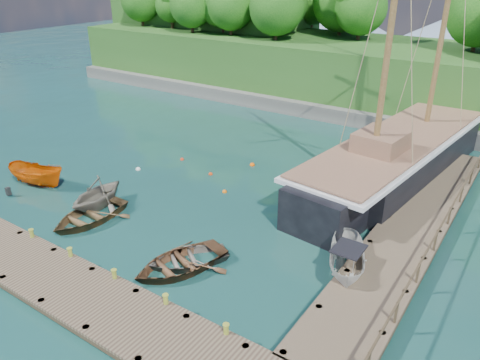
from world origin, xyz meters
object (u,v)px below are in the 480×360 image
object	(u,v)px
motorboat_orange	(39,185)
schooner	(399,158)
rowboat_0	(90,221)
rowboat_3	(188,263)
rowboat_2	(180,269)
cabin_boat_white	(346,274)
rowboat_1	(99,207)

from	to	relation	value
motorboat_orange	schooner	bearing A→B (deg)	-62.91
schooner	rowboat_0	bearing A→B (deg)	-120.86
rowboat_3	schooner	xyz separation A→B (m)	(5.10, 16.02, 1.18)
rowboat_2	schooner	size ratio (longest dim) A/B	0.16
rowboat_0	motorboat_orange	distance (m)	6.56
cabin_boat_white	schooner	distance (m)	12.75
rowboat_1	cabin_boat_white	distance (m)	14.82
schooner	motorboat_orange	bearing A→B (deg)	-135.08
rowboat_0	schooner	bearing A→B (deg)	54.13
rowboat_2	rowboat_3	distance (m)	0.57
rowboat_2	rowboat_3	xyz separation A→B (m)	(0.02, 0.57, 0.00)
rowboat_0	rowboat_3	distance (m)	7.18
cabin_boat_white	rowboat_1	bearing A→B (deg)	165.78
rowboat_3	cabin_boat_white	world-z (taller)	cabin_boat_white
rowboat_3	cabin_boat_white	bearing A→B (deg)	62.45
motorboat_orange	schooner	world-z (taller)	schooner
rowboat_2	cabin_boat_white	bearing A→B (deg)	50.57
rowboat_0	cabin_boat_white	distance (m)	14.22
rowboat_0	rowboat_3	xyz separation A→B (m)	(7.18, -0.05, 0.00)
rowboat_1	schooner	world-z (taller)	schooner
rowboat_2	schooner	bearing A→B (deg)	92.46
rowboat_1	schooner	bearing A→B (deg)	41.27
motorboat_orange	cabin_boat_white	xyz separation A→B (m)	(20.26, 2.16, 0.00)
rowboat_2	rowboat_3	world-z (taller)	rowboat_2
rowboat_0	rowboat_1	size ratio (longest dim) A/B	1.19
rowboat_3	motorboat_orange	xyz separation A→B (m)	(-13.63, 1.27, 0.00)
rowboat_1	motorboat_orange	size ratio (longest dim) A/B	0.92
motorboat_orange	cabin_boat_white	distance (m)	20.37
rowboat_0	rowboat_1	bearing A→B (deg)	123.72
rowboat_3	rowboat_1	bearing A→B (deg)	-154.98
cabin_boat_white	rowboat_0	bearing A→B (deg)	171.83
schooner	rowboat_2	bearing A→B (deg)	-100.46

